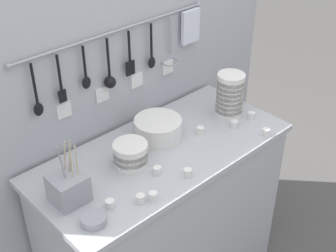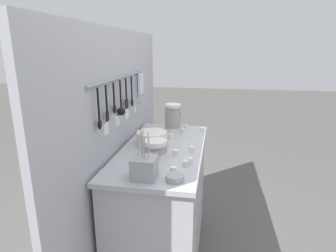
# 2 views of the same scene
# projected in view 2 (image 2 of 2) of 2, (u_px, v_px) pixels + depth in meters

# --- Properties ---
(counter) EXTENTS (1.24, 0.58, 0.94)m
(counter) POSITION_uv_depth(u_px,v_px,m) (163.00, 205.00, 2.15)
(counter) COLOR #ADAFB5
(counter) RESTS_ON ground
(back_wall) EXTENTS (2.04, 0.11, 1.77)m
(back_wall) POSITION_uv_depth(u_px,v_px,m) (121.00, 152.00, 2.10)
(back_wall) COLOR #A8AAB2
(back_wall) RESTS_ON ground
(bowl_stack_tall_left) EXTENTS (0.15, 0.15, 0.11)m
(bowl_stack_tall_left) POSITION_uv_depth(u_px,v_px,m) (156.00, 148.00, 1.85)
(bowl_stack_tall_left) COLOR silver
(bowl_stack_tall_left) RESTS_ON counter
(bowl_stack_nested_right) EXTENTS (0.14, 0.14, 0.23)m
(bowl_stack_nested_right) POSITION_uv_depth(u_px,v_px,m) (173.00, 117.00, 2.44)
(bowl_stack_nested_right) COLOR silver
(bowl_stack_nested_right) RESTS_ON counter
(plate_stack) EXTENTS (0.23, 0.23, 0.10)m
(plate_stack) POSITION_uv_depth(u_px,v_px,m) (152.00, 138.00, 2.09)
(plate_stack) COLOR silver
(plate_stack) RESTS_ON counter
(steel_mixing_bowl) EXTENTS (0.10, 0.10, 0.03)m
(steel_mixing_bowl) POSITION_uv_depth(u_px,v_px,m) (175.00, 178.00, 1.52)
(steel_mixing_bowl) COLOR #93969E
(steel_mixing_bowl) RESTS_ON counter
(cutlery_caddy) EXTENTS (0.13, 0.13, 0.27)m
(cutlery_caddy) POSITION_uv_depth(u_px,v_px,m) (144.00, 167.00, 1.54)
(cutlery_caddy) COLOR #93969E
(cutlery_caddy) RESTS_ON counter
(cup_beside_plates) EXTENTS (0.04, 0.04, 0.04)m
(cup_beside_plates) POSITION_uv_depth(u_px,v_px,m) (175.00, 153.00, 1.88)
(cup_beside_plates) COLOR silver
(cup_beside_plates) RESTS_ON counter
(cup_back_left) EXTENTS (0.04, 0.04, 0.04)m
(cup_back_left) POSITION_uv_depth(u_px,v_px,m) (183.00, 131.00, 2.38)
(cup_back_left) COLOR silver
(cup_back_left) RESTS_ON counter
(cup_front_right) EXTENTS (0.04, 0.04, 0.04)m
(cup_front_right) POSITION_uv_depth(u_px,v_px,m) (201.00, 130.00, 2.40)
(cup_front_right) COLOR silver
(cup_front_right) RESTS_ON counter
(cup_mid_row) EXTENTS (0.04, 0.04, 0.04)m
(cup_mid_row) POSITION_uv_depth(u_px,v_px,m) (191.00, 149.00, 1.94)
(cup_mid_row) COLOR silver
(cup_mid_row) RESTS_ON counter
(cup_centre) EXTENTS (0.04, 0.04, 0.04)m
(cup_centre) POSITION_uv_depth(u_px,v_px,m) (186.00, 127.00, 2.49)
(cup_centre) COLOR silver
(cup_centre) RESTS_ON counter
(cup_front_left) EXTENTS (0.04, 0.04, 0.04)m
(cup_front_left) POSITION_uv_depth(u_px,v_px,m) (185.00, 163.00, 1.71)
(cup_front_left) COLOR silver
(cup_front_left) RESTS_ON counter
(cup_back_right) EXTENTS (0.04, 0.04, 0.04)m
(cup_back_right) POSITION_uv_depth(u_px,v_px,m) (171.00, 136.00, 2.23)
(cup_back_right) COLOR silver
(cup_back_right) RESTS_ON counter
(cup_by_caddy) EXTENTS (0.04, 0.04, 0.04)m
(cup_by_caddy) POSITION_uv_depth(u_px,v_px,m) (173.00, 170.00, 1.61)
(cup_by_caddy) COLOR silver
(cup_by_caddy) RESTS_ON counter
(cup_edge_near) EXTENTS (0.04, 0.04, 0.04)m
(cup_edge_near) POSITION_uv_depth(u_px,v_px,m) (190.00, 161.00, 1.74)
(cup_edge_near) COLOR silver
(cup_edge_near) RESTS_ON counter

